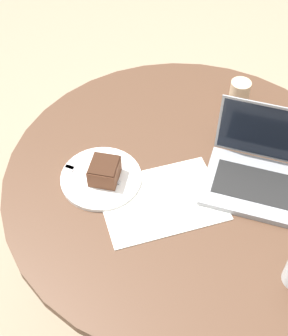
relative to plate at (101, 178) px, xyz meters
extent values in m
plane|color=gray|center=(-0.24, 0.04, -0.71)|extent=(12.00, 12.00, 0.00)
cylinder|color=#4C3323|center=(-0.24, 0.04, -0.70)|extent=(0.55, 0.55, 0.02)
cylinder|color=#4C3323|center=(-0.24, 0.04, -0.36)|extent=(0.11, 0.11, 0.65)
cylinder|color=#4C3323|center=(-0.24, 0.04, -0.02)|extent=(1.05, 1.05, 0.03)
cube|color=white|center=(-0.15, 0.11, 0.00)|extent=(0.34, 0.25, 0.00)
cylinder|color=white|center=(0.00, 0.00, 0.00)|extent=(0.23, 0.23, 0.01)
cube|color=brown|center=(-0.01, 0.01, 0.03)|extent=(0.11, 0.11, 0.06)
cube|color=#351E13|center=(-0.01, 0.01, 0.06)|extent=(0.10, 0.10, 0.00)
cube|color=silver|center=(0.02, -0.01, 0.01)|extent=(0.15, 0.11, 0.00)
cube|color=silver|center=(0.08, -0.05, 0.01)|extent=(0.04, 0.04, 0.00)
cylinder|color=#C6AD89|center=(-0.49, -0.21, 0.04)|extent=(0.06, 0.06, 0.09)
cube|color=gray|center=(-0.42, 0.14, 0.00)|extent=(0.36, 0.33, 0.02)
cube|color=black|center=(-0.42, 0.14, 0.01)|extent=(0.27, 0.23, 0.00)
cube|color=gray|center=(-0.47, 0.04, 0.11)|extent=(0.25, 0.16, 0.20)
cube|color=black|center=(-0.47, 0.04, 0.11)|extent=(0.24, 0.15, 0.18)
camera|label=1|loc=(0.08, 0.85, 1.02)|focal=50.00mm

